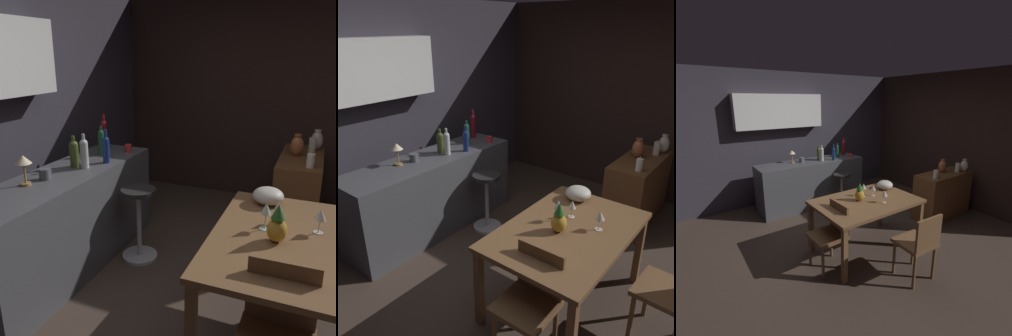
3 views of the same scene
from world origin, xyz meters
TOP-DOWN VIEW (x-y plane):
  - ground_plane at (0.00, 0.00)m, footprint 9.00×9.00m
  - wall_side_right at (2.55, 0.30)m, footprint 0.10×4.40m
  - dining_table at (-0.03, -0.40)m, footprint 1.39×0.92m
  - kitchen_counter at (0.09, 1.45)m, footprint 2.10×0.60m
  - sideboard_cabinet at (1.76, -0.38)m, footprint 1.10×0.44m
  - chair_near_window at (-0.63, -0.45)m, footprint 0.41×0.41m
  - bar_stool at (0.47, 0.93)m, footprint 0.34×0.34m
  - wine_glass_left at (0.16, -0.33)m, footprint 0.07×0.07m
  - wine_glass_right at (0.11, -0.60)m, footprint 0.08×0.08m
  - wine_glass_center at (0.03, -0.26)m, footprint 0.07×0.07m
  - pineapple_centerpiece at (-0.11, -0.36)m, footprint 0.13×0.13m
  - fruit_bowl at (0.49, -0.22)m, footprint 0.24×0.24m
  - wine_bottle_olive at (0.28, 1.47)m, footprint 0.08×0.08m
  - wine_bottle_clear at (0.29, 1.36)m, footprint 0.07×0.07m
  - wine_bottle_green at (0.72, 1.47)m, footprint 0.06×0.06m
  - wine_bottle_ruby at (0.96, 1.58)m, footprint 0.07×0.07m
  - wine_bottle_cobalt at (0.51, 1.28)m, footprint 0.07×0.07m
  - cup_red at (0.93, 1.28)m, footprint 0.11×0.07m
  - cup_slate at (-0.10, 1.48)m, footprint 0.13×0.09m
  - counter_lamp at (-0.27, 1.52)m, footprint 0.13×0.13m
  - pillar_candle_tall at (2.00, -0.47)m, footprint 0.08×0.08m
  - pillar_candle_short at (1.37, -0.48)m, footprint 0.07×0.07m
  - vase_copper at (1.77, -0.32)m, footprint 0.13×0.13m
  - vase_ceramic_ivory at (2.14, -0.51)m, footprint 0.13×0.13m

SIDE VIEW (x-z plane):
  - ground_plane at x=0.00m, z-range 0.00..0.00m
  - bar_stool at x=0.47m, z-range 0.02..0.72m
  - sideboard_cabinet at x=1.76m, z-range 0.00..0.82m
  - kitchen_counter at x=0.09m, z-range 0.00..0.90m
  - chair_near_window at x=-0.63m, z-range 0.05..0.89m
  - dining_table at x=-0.03m, z-range 0.29..1.03m
  - fruit_bowl at x=0.49m, z-range 0.74..0.87m
  - pineapple_centerpiece at x=-0.11m, z-range 0.72..0.98m
  - wine_glass_left at x=0.16m, z-range 0.78..0.93m
  - wine_glass_right at x=0.11m, z-range 0.78..0.95m
  - wine_glass_center at x=0.03m, z-range 0.79..0.98m
  - pillar_candle_short at x=1.37m, z-range 0.81..0.97m
  - pillar_candle_tall at x=2.00m, z-range 0.81..0.99m
  - vase_ceramic_ivory at x=2.14m, z-range 0.81..1.04m
  - vase_copper at x=1.77m, z-range 0.81..1.05m
  - cup_red at x=0.93m, z-range 0.90..0.98m
  - cup_slate at x=-0.10m, z-range 0.90..0.99m
  - wine_bottle_olive at x=0.28m, z-range 0.89..1.17m
  - wine_bottle_green at x=0.72m, z-range 0.89..1.19m
  - wine_bottle_cobalt at x=0.51m, z-range 0.88..1.20m
  - wine_bottle_clear at x=0.29m, z-range 0.89..1.20m
  - wine_bottle_ruby at x=0.96m, z-range 0.88..1.25m
  - counter_lamp at x=-0.27m, z-range 0.96..1.20m
  - wall_side_right at x=2.55m, z-range 0.00..2.60m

